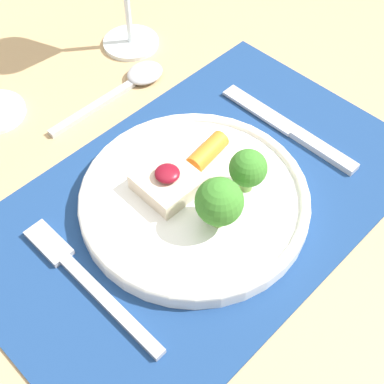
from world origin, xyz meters
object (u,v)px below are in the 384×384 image
at_px(knife, 296,133).
at_px(spoon, 134,80).
at_px(dinner_plate, 195,195).
at_px(fork, 82,276).

relative_size(knife, spoon, 1.08).
distance_m(dinner_plate, spoon, 0.21).
bearing_deg(fork, knife, -7.79).
height_order(fork, knife, knife).
bearing_deg(fork, spoon, 36.27).
height_order(fork, spoon, spoon).
height_order(knife, spoon, spoon).
bearing_deg(spoon, knife, -74.74).
bearing_deg(dinner_plate, fork, 174.15).
xyz_separation_m(knife, spoon, (-0.07, 0.21, 0.00)).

